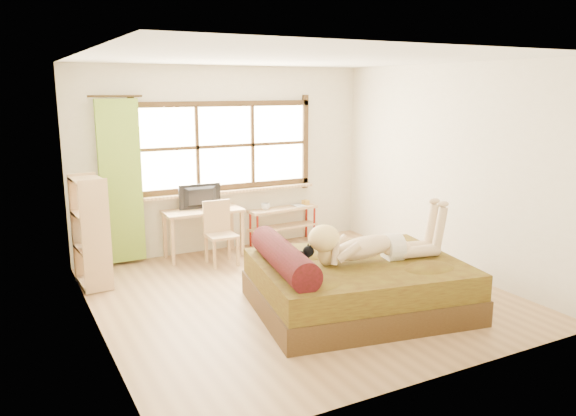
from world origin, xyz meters
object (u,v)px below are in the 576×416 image
bed (353,283)px  pipe_shelf (284,217)px  desk (203,216)px  woman (373,231)px  chair (219,229)px  bookshelf (91,232)px  kitten (296,256)px

bed → pipe_shelf: (0.57, 2.75, 0.12)m
desk → pipe_shelf: size_ratio=0.97×
woman → chair: size_ratio=1.76×
bed → desk: size_ratio=2.21×
desk → bookshelf: size_ratio=0.82×
bed → chair: bearing=116.9°
woman → bookshelf: (-2.59, 2.16, -0.19)m
bed → chair: 2.36m
kitten → desk: kitten is taller
kitten → pipe_shelf: 2.94m
kitten → woman: bearing=0.3°
woman → pipe_shelf: (0.36, 2.81, -0.46)m
woman → bookshelf: size_ratio=1.13×
bookshelf → chair: bearing=1.2°
chair → desk: bearing=106.0°
woman → desk: size_ratio=1.37×
kitten → desk: size_ratio=0.29×
woman → pipe_shelf: 2.87m
woman → kitten: size_ratio=4.67×
desk → bookshelf: 1.69m
bed → desk: bearing=116.7°
chair → bookshelf: bookshelf is taller
chair → pipe_shelf: bearing=22.1°
woman → kitten: 0.90m
kitten → chair: (-0.02, 2.17, -0.20)m
chair → pipe_shelf: chair is taller
woman → desk: woman is taller
desk → bookshelf: bearing=-161.2°
bed → bookshelf: size_ratio=1.82×
kitten → desk: bearing=102.8°
desk → kitten: bearing=-86.6°
kitten → bed: bearing=2.3°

